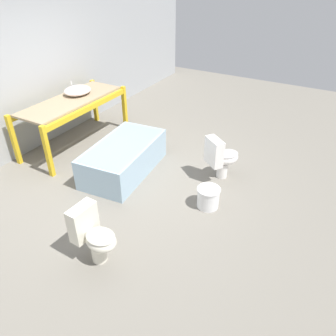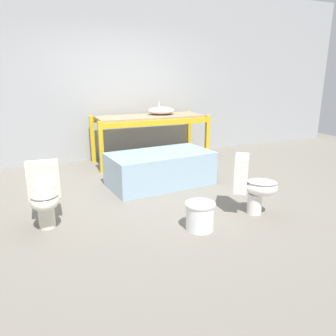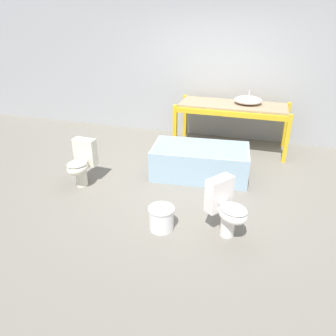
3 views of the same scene
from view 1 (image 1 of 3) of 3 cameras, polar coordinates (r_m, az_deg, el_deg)
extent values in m
plane|color=slate|center=(5.14, -7.25, -2.36)|extent=(12.00, 12.00, 0.00)
cube|color=#9EA0A3|center=(5.93, -25.97, 16.65)|extent=(10.80, 0.08, 3.20)
cube|color=gold|center=(5.34, -20.24, 2.67)|extent=(0.07, 0.07, 0.87)
cube|color=gold|center=(6.63, -7.57, 10.33)|extent=(0.07, 0.07, 0.87)
cube|color=gold|center=(5.90, -25.25, 4.41)|extent=(0.07, 0.07, 0.87)
cube|color=gold|center=(7.09, -12.67, 11.34)|extent=(0.07, 0.07, 0.87)
cube|color=gold|center=(5.80, -13.71, 10.10)|extent=(2.00, 0.06, 0.09)
cube|color=gold|center=(6.32, -18.99, 11.14)|extent=(2.00, 0.06, 0.09)
cube|color=#998466|center=(6.03, -16.55, 11.21)|extent=(1.93, 0.70, 0.04)
ellipsoid|color=silver|center=(6.22, -15.49, 12.90)|extent=(0.50, 0.45, 0.14)
cylinder|color=silver|center=(6.27, -16.49, 13.99)|extent=(0.02, 0.02, 0.08)
cube|color=#99B7CC|center=(5.27, -7.71, 1.74)|extent=(1.58, 0.94, 0.49)
cube|color=#829CAD|center=(5.20, -7.82, 3.11)|extent=(1.49, 0.85, 0.21)
cylinder|color=silver|center=(3.92, -11.95, -14.07)|extent=(0.17, 0.17, 0.25)
ellipsoid|color=silver|center=(3.73, -11.58, -12.30)|extent=(0.31, 0.38, 0.20)
ellipsoid|color=#B3AF9F|center=(3.69, -11.70, -11.52)|extent=(0.30, 0.36, 0.03)
cube|color=silver|center=(3.77, -14.56, -9.06)|extent=(0.35, 0.17, 0.42)
cylinder|color=white|center=(5.22, 9.40, -0.30)|extent=(0.17, 0.17, 0.25)
ellipsoid|color=white|center=(5.15, 10.21, 1.81)|extent=(0.47, 0.46, 0.20)
ellipsoid|color=beige|center=(5.11, 10.29, 2.49)|extent=(0.45, 0.43, 0.03)
cube|color=white|center=(4.95, 8.03, 2.81)|extent=(0.32, 0.36, 0.42)
cylinder|color=white|center=(4.57, 7.02, -5.13)|extent=(0.30, 0.30, 0.30)
cylinder|color=white|center=(4.48, 7.14, -3.71)|extent=(0.32, 0.32, 0.02)
camera|label=2|loc=(2.72, 57.70, -14.27)|focal=35.00mm
camera|label=3|loc=(4.82, 54.75, 14.38)|focal=35.00mm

